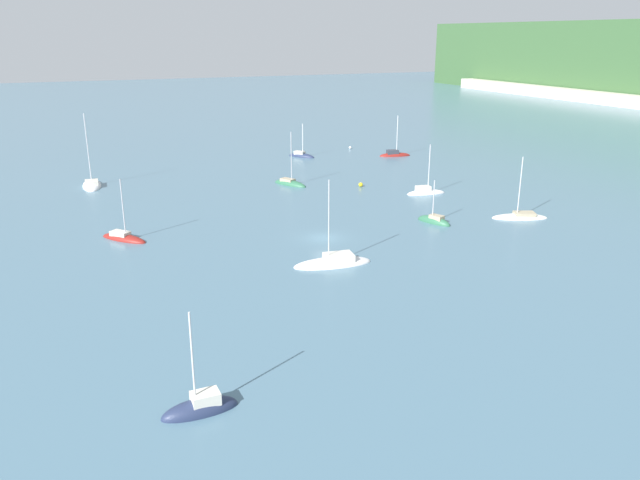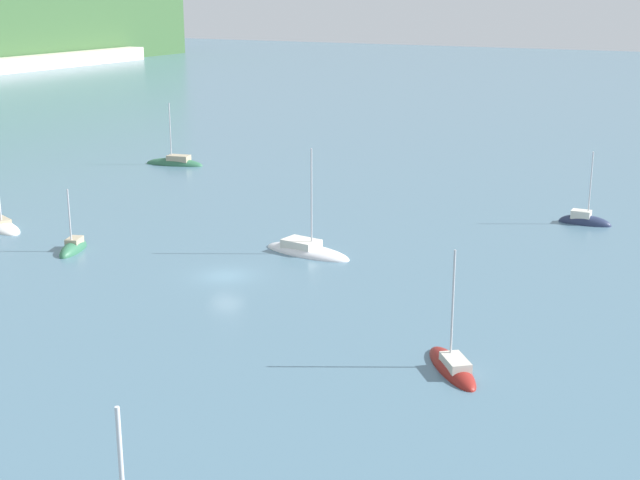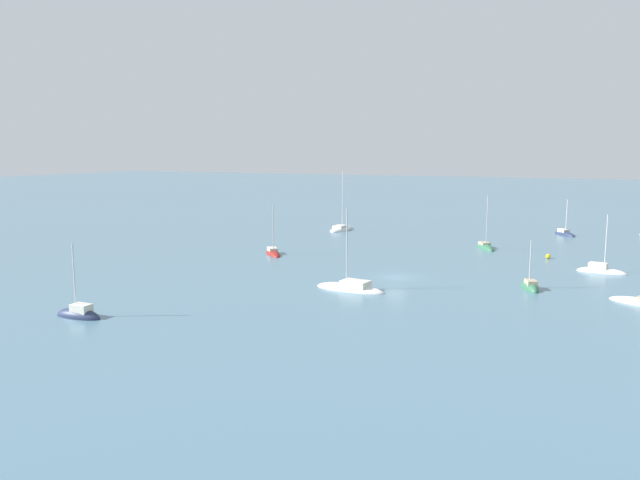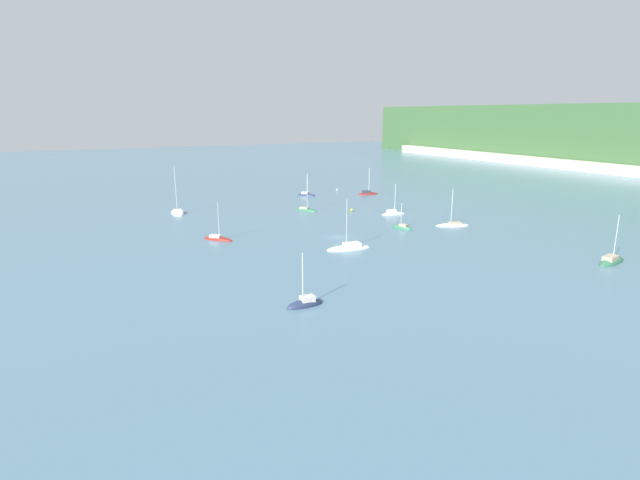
{
  "view_description": "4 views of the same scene",
  "coord_description": "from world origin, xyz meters",
  "px_view_note": "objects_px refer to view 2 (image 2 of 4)",
  "views": [
    {
      "loc": [
        66.5,
        -29.55,
        23.8
      ],
      "look_at": [
        4.1,
        -2.26,
        1.29
      ],
      "focal_mm": 35.0,
      "sensor_mm": 36.0,
      "label": 1
    },
    {
      "loc": [
        -57.83,
        -38.55,
        22.53
      ],
      "look_at": [
        1.81,
        -7.69,
        3.59
      ],
      "focal_mm": 50.0,
      "sensor_mm": 36.0,
      "label": 2
    },
    {
      "loc": [
        74.67,
        22.57,
        16.08
      ],
      "look_at": [
        -14.0,
        -16.73,
        1.94
      ],
      "focal_mm": 35.0,
      "sensor_mm": 36.0,
      "label": 3
    },
    {
      "loc": [
        86.18,
        -49.32,
        24.74
      ],
      "look_at": [
        9.62,
        -9.3,
        2.68
      ],
      "focal_mm": 28.0,
      "sensor_mm": 36.0,
      "label": 4
    }
  ],
  "objects_px": {
    "sailboat_0": "(307,252)",
    "sailboat_8": "(175,164)",
    "sailboat_4": "(73,250)",
    "sailboat_7": "(452,368)",
    "sailboat_6": "(0,227)",
    "sailboat_9": "(584,222)"
  },
  "relations": [
    {
      "from": "sailboat_0",
      "to": "sailboat_6",
      "type": "height_order",
      "value": "sailboat_0"
    },
    {
      "from": "sailboat_0",
      "to": "sailboat_4",
      "type": "xyz_separation_m",
      "value": [
        -8.98,
        18.92,
        -0.03
      ]
    },
    {
      "from": "sailboat_8",
      "to": "sailboat_9",
      "type": "bearing_deg",
      "value": 161.84
    },
    {
      "from": "sailboat_0",
      "to": "sailboat_7",
      "type": "distance_m",
      "value": 26.83
    },
    {
      "from": "sailboat_6",
      "to": "sailboat_8",
      "type": "height_order",
      "value": "sailboat_6"
    },
    {
      "from": "sailboat_7",
      "to": "sailboat_8",
      "type": "xyz_separation_m",
      "value": [
        46.38,
        54.95,
        0.02
      ]
    },
    {
      "from": "sailboat_4",
      "to": "sailboat_7",
      "type": "relative_size",
      "value": 0.8
    },
    {
      "from": "sailboat_6",
      "to": "sailboat_4",
      "type": "bearing_deg",
      "value": 9.25
    },
    {
      "from": "sailboat_8",
      "to": "sailboat_6",
      "type": "bearing_deg",
      "value": 85.65
    },
    {
      "from": "sailboat_4",
      "to": "sailboat_9",
      "type": "xyz_separation_m",
      "value": [
        30.75,
        -38.67,
        0.04
      ]
    },
    {
      "from": "sailboat_9",
      "to": "sailboat_7",
      "type": "bearing_deg",
      "value": -90.49
    },
    {
      "from": "sailboat_0",
      "to": "sailboat_8",
      "type": "bearing_deg",
      "value": 149.19
    },
    {
      "from": "sailboat_8",
      "to": "sailboat_9",
      "type": "xyz_separation_m",
      "value": [
        -6.52,
        -54.88,
        0.01
      ]
    },
    {
      "from": "sailboat_7",
      "to": "sailboat_9",
      "type": "xyz_separation_m",
      "value": [
        39.86,
        0.07,
        0.03
      ]
    },
    {
      "from": "sailboat_4",
      "to": "sailboat_7",
      "type": "bearing_deg",
      "value": 56.13
    },
    {
      "from": "sailboat_0",
      "to": "sailboat_4",
      "type": "height_order",
      "value": "sailboat_0"
    },
    {
      "from": "sailboat_6",
      "to": "sailboat_7",
      "type": "xyz_separation_m",
      "value": [
        -11.97,
        -50.7,
        0.01
      ]
    },
    {
      "from": "sailboat_4",
      "to": "sailboat_0",
      "type": "bearing_deg",
      "value": 94.74
    },
    {
      "from": "sailboat_4",
      "to": "sailboat_9",
      "type": "distance_m",
      "value": 49.41
    },
    {
      "from": "sailboat_0",
      "to": "sailboat_6",
      "type": "xyz_separation_m",
      "value": [
        -6.11,
        30.88,
        -0.02
      ]
    },
    {
      "from": "sailboat_6",
      "to": "sailboat_7",
      "type": "distance_m",
      "value": 52.1
    },
    {
      "from": "sailboat_4",
      "to": "sailboat_7",
      "type": "height_order",
      "value": "sailboat_7"
    }
  ]
}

